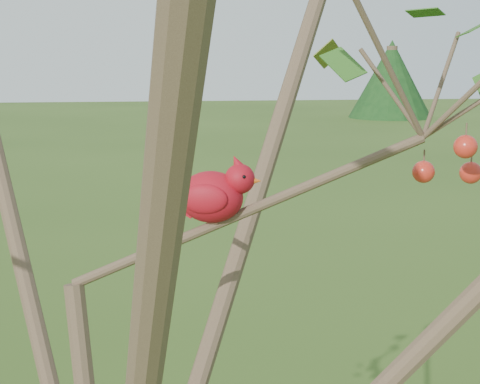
{
  "coord_description": "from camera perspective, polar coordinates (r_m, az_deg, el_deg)",
  "views": [
    {
      "loc": [
        0.06,
        -1.15,
        2.33
      ],
      "look_at": [
        0.24,
        0.07,
        2.11
      ],
      "focal_mm": 55.0,
      "sensor_mm": 36.0,
      "label": 1
    }
  ],
  "objects": [
    {
      "name": "crabapple_tree",
      "position": [
        1.14,
        -9.82,
        -0.55
      ],
      "size": [
        2.35,
        2.05,
        2.95
      ],
      "color": "#473526",
      "rests_on": "ground"
    },
    {
      "name": "cardinal",
      "position": [
        1.25,
        -1.98,
        -0.18
      ],
      "size": [
        0.18,
        0.11,
        0.13
      ],
      "rotation": [
        0.0,
        0.0,
        -0.31
      ],
      "color": "#AC0E19",
      "rests_on": "ground"
    },
    {
      "name": "distant_trees",
      "position": [
        24.84,
        -9.0,
        7.98
      ],
      "size": [
        41.51,
        10.21,
        3.06
      ],
      "color": "#473526",
      "rests_on": "ground"
    }
  ]
}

